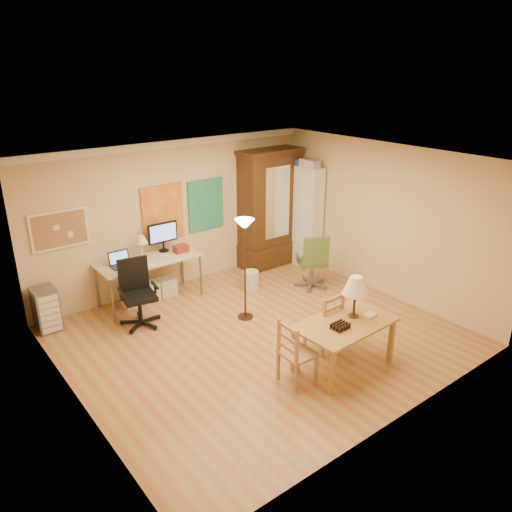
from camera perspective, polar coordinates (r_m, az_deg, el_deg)
floor at (r=7.79m, az=0.42°, el=-9.13°), size 5.50×5.50×0.00m
crown_molding at (r=8.88m, az=-9.63°, el=12.55°), size 5.50×0.08×0.12m
corkboard at (r=8.39m, az=-21.53°, el=2.83°), size 0.90×0.04×0.62m
art_panel_left at (r=9.03m, az=-10.59°, el=4.88°), size 0.80×0.04×1.00m
art_panel_right at (r=9.45m, az=-5.75°, el=5.88°), size 0.75×0.04×0.95m
dining_table at (r=6.88m, az=10.57°, el=-6.30°), size 1.38×0.86×1.27m
ladder_chair_back at (r=7.32m, az=7.85°, el=-7.61°), size 0.44×0.42×0.93m
ladder_chair_left at (r=6.58m, az=4.56°, el=-11.17°), size 0.42×0.44×0.91m
torchiere_lamp at (r=7.77m, az=-1.30°, el=1.85°), size 0.31×0.31×1.70m
computer_desk at (r=8.89m, az=-11.97°, el=-2.08°), size 1.76×0.77×1.33m
office_chair_black at (r=8.21m, az=-13.19°, el=-5.78°), size 0.67×0.67×1.08m
office_chair_green at (r=9.33m, az=6.44°, el=-1.96°), size 0.65×0.65×1.06m
drawer_cart at (r=8.48m, az=-22.84°, el=-5.61°), size 0.35×0.42×0.70m
armoire at (r=10.14m, az=1.45°, el=4.60°), size 1.29×0.61×2.38m
bookshelf at (r=10.18m, az=5.48°, el=4.49°), size 0.31×0.82×2.05m
wastebin at (r=9.23m, az=-0.60°, el=-2.80°), size 0.29×0.29×0.36m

